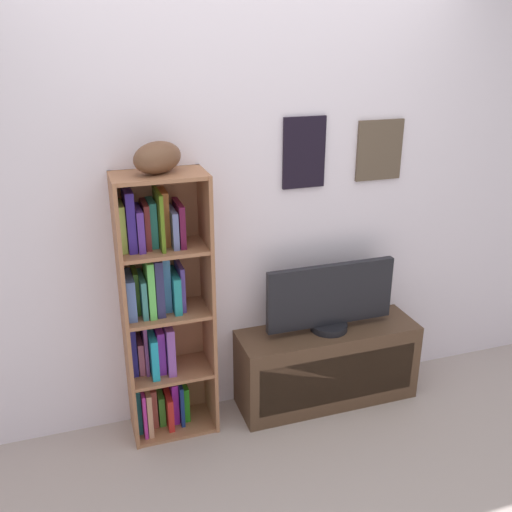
{
  "coord_description": "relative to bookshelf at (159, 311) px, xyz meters",
  "views": [
    {
      "loc": [
        -0.9,
        -1.79,
        2.15
      ],
      "look_at": [
        -0.02,
        0.85,
        1.05
      ],
      "focal_mm": 40.31,
      "sensor_mm": 36.0,
      "label": 1
    }
  ],
  "objects": [
    {
      "name": "football",
      "position": [
        0.04,
        -0.03,
        0.84
      ],
      "size": [
        0.31,
        0.28,
        0.16
      ],
      "primitive_type": "ellipsoid",
      "rotation": [
        0.0,
        0.0,
        0.57
      ],
      "color": "brown",
      "rests_on": "bookshelf"
    },
    {
      "name": "tv_stand",
      "position": [
        0.98,
        -0.06,
        -0.49
      ],
      "size": [
        1.09,
        0.34,
        0.49
      ],
      "color": "#503726",
      "rests_on": "ground"
    },
    {
      "name": "back_wall",
      "position": [
        0.53,
        0.14,
        0.53
      ],
      "size": [
        4.8,
        0.08,
        2.53
      ],
      "color": "white",
      "rests_on": "ground"
    },
    {
      "name": "bookshelf",
      "position": [
        0.0,
        0.0,
        0.0
      ],
      "size": [
        0.47,
        0.28,
        1.5
      ],
      "color": "#9C6545",
      "rests_on": "ground"
    },
    {
      "name": "television",
      "position": [
        0.98,
        -0.06,
        -0.04
      ],
      "size": [
        0.78,
        0.22,
        0.41
      ],
      "color": "black",
      "rests_on": "tv_stand"
    }
  ]
}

